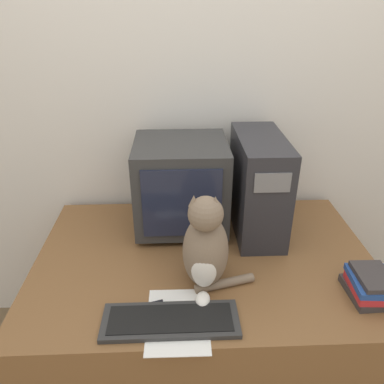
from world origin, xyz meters
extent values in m
cube|color=silver|center=(0.00, 1.01, 1.25)|extent=(7.00, 0.05, 2.50)
cube|color=brown|center=(0.00, 0.47, 0.37)|extent=(1.42, 0.94, 0.75)
cube|color=#333333|center=(-0.09, 0.73, 0.76)|extent=(0.29, 0.22, 0.02)
cube|color=#333333|center=(-0.09, 0.73, 0.97)|extent=(0.41, 0.37, 0.39)
cube|color=#1E2338|center=(-0.09, 0.54, 0.97)|extent=(0.33, 0.01, 0.31)
cube|color=#28282D|center=(0.25, 0.69, 0.97)|extent=(0.20, 0.46, 0.45)
cube|color=slate|center=(0.25, 0.46, 1.10)|extent=(0.14, 0.01, 0.08)
cube|color=#2D2D2D|center=(-0.14, 0.11, 0.76)|extent=(0.46, 0.16, 0.02)
cube|color=black|center=(-0.14, 0.11, 0.77)|extent=(0.41, 0.13, 0.00)
ellipsoid|color=#7A6651|center=(-0.01, 0.31, 0.89)|extent=(0.20, 0.22, 0.29)
ellipsoid|color=white|center=(-0.02, 0.24, 0.87)|extent=(0.10, 0.07, 0.16)
sphere|color=#7A6651|center=(-0.02, 0.28, 1.07)|extent=(0.14, 0.14, 0.12)
cone|color=#7A6651|center=(-0.06, 0.28, 1.12)|extent=(0.04, 0.04, 0.04)
cone|color=#7A6651|center=(0.02, 0.27, 1.12)|extent=(0.04, 0.04, 0.04)
ellipsoid|color=white|center=(-0.03, 0.20, 0.77)|extent=(0.06, 0.08, 0.04)
cylinder|color=#7A6651|center=(0.06, 0.28, 0.76)|extent=(0.23, 0.09, 0.03)
cube|color=#383333|center=(0.58, 0.21, 0.76)|extent=(0.14, 0.18, 0.03)
cube|color=red|center=(0.58, 0.20, 0.79)|extent=(0.15, 0.17, 0.03)
cube|color=#234793|center=(0.59, 0.21, 0.82)|extent=(0.17, 0.19, 0.02)
cube|color=#383333|center=(0.59, 0.21, 0.84)|extent=(0.12, 0.17, 0.02)
cylinder|color=black|center=(-0.24, 0.19, 0.75)|extent=(0.14, 0.05, 0.01)
cube|color=white|center=(-0.12, 0.12, 0.75)|extent=(0.21, 0.30, 0.00)
camera|label=1|loc=(-0.11, -0.81, 1.72)|focal=35.00mm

